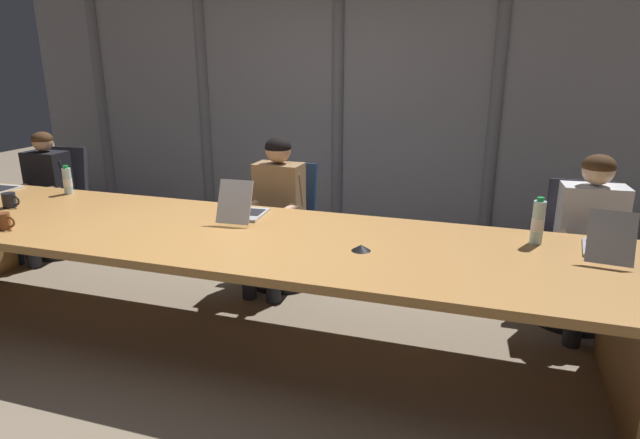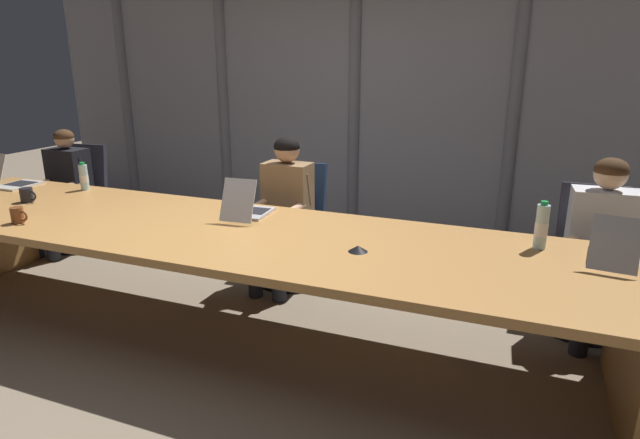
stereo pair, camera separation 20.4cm
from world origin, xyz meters
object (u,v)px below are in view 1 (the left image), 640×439
office_chair_left_end (60,214)px  water_bottle_primary (68,181)px  office_chair_left_mid (285,238)px  conference_mic_left_side (361,248)px  coffee_mug_near (4,221)px  coffee_mug_far (10,200)px  laptop_left_mid (244,210)px  person_left_mid (275,205)px  water_bottle_secondary (538,223)px  office_chair_center (575,269)px  laptop_center (607,246)px  person_center (592,233)px  person_left_end (42,189)px

office_chair_left_end → water_bottle_primary: office_chair_left_end is taller
office_chair_left_mid → conference_mic_left_side: size_ratio=8.52×
coffee_mug_near → coffee_mug_far: 0.57m
laptop_left_mid → office_chair_left_mid: bearing=-4.1°
laptop_left_mid → person_left_mid: 0.57m
laptop_left_mid → coffee_mug_far: (-1.72, -0.27, -0.00)m
office_chair_left_end → water_bottle_secondary: size_ratio=3.45×
office_chair_center → water_bottle_primary: 3.85m
laptop_center → laptop_left_mid: bearing=96.0°
laptop_center → office_chair_left_mid: 2.34m
conference_mic_left_side → laptop_center: bearing=14.9°
water_bottle_secondary → office_chair_left_mid: bearing=160.2°
laptop_center → person_left_mid: person_left_mid is taller
laptop_center → office_chair_center: (-0.01, 0.74, -0.43)m
laptop_left_mid → office_chair_center: 2.33m
office_chair_left_end → office_chair_center: 4.44m
laptop_left_mid → person_left_mid: bearing=-3.1°
office_chair_left_end → person_left_mid: size_ratio=0.81×
water_bottle_primary → coffee_mug_far: size_ratio=1.62×
laptop_center → water_bottle_secondary: bearing=83.1°
water_bottle_primary → conference_mic_left_side: bearing=-12.5°
laptop_center → person_center: bearing=4.0°
person_left_end → person_left_mid: size_ratio=0.96×
water_bottle_primary → coffee_mug_far: bearing=-103.4°
laptop_left_mid → person_left_mid: size_ratio=0.37×
laptop_left_mid → office_chair_left_end: bearing=69.0°
person_left_mid → coffee_mug_near: (-1.32, -1.23, 0.11)m
person_center → office_chair_left_mid: bearing=-97.7°
office_chair_left_mid → person_left_end: (-2.27, -0.16, 0.28)m
office_chair_center → water_bottle_secondary: bearing=-28.0°
person_left_end → person_center: (4.48, 0.01, 0.03)m
office_chair_left_end → person_left_mid: bearing=79.9°
coffee_mug_far → laptop_center: bearing=3.5°
laptop_center → office_chair_left_end: bearing=87.3°
office_chair_left_end → coffee_mug_far: 1.20m
person_left_end → laptop_center: bearing=82.5°
person_left_mid → person_center: bearing=91.1°
person_left_end → water_bottle_primary: (0.65, -0.37, 0.20)m
office_chair_left_mid → person_left_end: size_ratio=0.83×
person_center → water_bottle_primary: bearing=-88.1°
person_left_mid → person_left_end: bearing=-88.8°
laptop_left_mid → person_left_end: 2.33m
person_left_mid → coffee_mug_far: person_left_mid is taller
conference_mic_left_side → person_left_end: bearing=163.7°
laptop_center → coffee_mug_near: laptop_center is taller
office_chair_left_end → person_left_mid: (2.26, -0.16, 0.32)m
water_bottle_primary → coffee_mug_far: (-0.11, -0.45, -0.05)m
laptop_left_mid → office_chair_left_mid: (0.01, 0.71, -0.43)m
office_chair_center → coffee_mug_far: 4.04m
person_left_mid → water_bottle_primary: (-1.61, -0.37, 0.16)m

